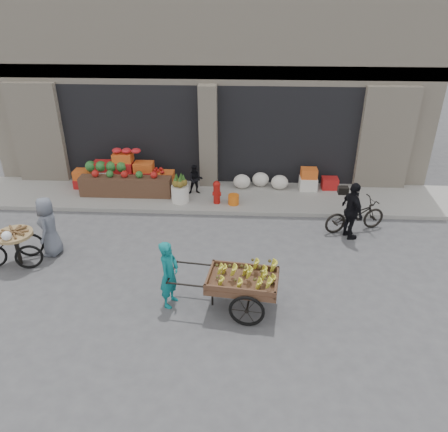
# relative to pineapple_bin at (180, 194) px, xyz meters

# --- Properties ---
(ground) EXTENTS (80.00, 80.00, 0.00)m
(ground) POSITION_rel_pineapple_bin_xyz_m (0.75, -3.60, -0.37)
(ground) COLOR #424244
(ground) RESTS_ON ground
(sidewalk) EXTENTS (18.00, 2.20, 0.12)m
(sidewalk) POSITION_rel_pineapple_bin_xyz_m (0.75, 0.50, -0.31)
(sidewalk) COLOR gray
(sidewalk) RESTS_ON ground
(building) EXTENTS (14.00, 6.45, 7.00)m
(building) POSITION_rel_pineapple_bin_xyz_m (0.75, 4.43, 3.00)
(building) COLOR beige
(building) RESTS_ON ground
(fruit_display) EXTENTS (3.10, 1.12, 1.24)m
(fruit_display) POSITION_rel_pineapple_bin_xyz_m (-1.73, 0.78, 0.30)
(fruit_display) COLOR #B11918
(fruit_display) RESTS_ON sidewalk
(pineapple_bin) EXTENTS (0.52, 0.52, 0.50)m
(pineapple_bin) POSITION_rel_pineapple_bin_xyz_m (0.00, 0.00, 0.00)
(pineapple_bin) COLOR silver
(pineapple_bin) RESTS_ON sidewalk
(fire_hydrant) EXTENTS (0.22, 0.22, 0.71)m
(fire_hydrant) POSITION_rel_pineapple_bin_xyz_m (1.10, -0.05, 0.13)
(fire_hydrant) COLOR #A5140F
(fire_hydrant) RESTS_ON sidewalk
(orange_bucket) EXTENTS (0.32, 0.32, 0.30)m
(orange_bucket) POSITION_rel_pineapple_bin_xyz_m (1.60, -0.10, -0.10)
(orange_bucket) COLOR orange
(orange_bucket) RESTS_ON sidewalk
(right_bay_goods) EXTENTS (3.35, 0.60, 0.70)m
(right_bay_goods) POSITION_rel_pineapple_bin_xyz_m (3.36, 1.10, 0.04)
(right_bay_goods) COLOR silver
(right_bay_goods) RESTS_ON sidewalk
(seated_person) EXTENTS (0.51, 0.43, 0.93)m
(seated_person) POSITION_rel_pineapple_bin_xyz_m (0.40, 0.60, 0.21)
(seated_person) COLOR black
(seated_person) RESTS_ON sidewalk
(banana_cart) EXTENTS (2.48, 1.25, 0.99)m
(banana_cart) POSITION_rel_pineapple_bin_xyz_m (1.87, -4.68, 0.35)
(banana_cart) COLOR brown
(banana_cart) RESTS_ON ground
(vendor_woman) EXTENTS (0.49, 0.62, 1.47)m
(vendor_woman) POSITION_rel_pineapple_bin_xyz_m (0.45, -4.60, 0.37)
(vendor_woman) COLOR #0F7074
(vendor_woman) RESTS_ON ground
(tricycle_cart) EXTENTS (1.45, 1.09, 0.95)m
(tricycle_cart) POSITION_rel_pineapple_bin_xyz_m (-3.36, -3.33, 0.20)
(tricycle_cart) COLOR #9E7F51
(tricycle_cart) RESTS_ON ground
(vendor_grey) EXTENTS (0.53, 0.77, 1.50)m
(vendor_grey) POSITION_rel_pineapple_bin_xyz_m (-2.75, -2.83, 0.38)
(vendor_grey) COLOR slate
(vendor_grey) RESTS_ON ground
(bicycle) EXTENTS (1.82, 1.09, 0.90)m
(bicycle) POSITION_rel_pineapple_bin_xyz_m (4.88, -1.27, 0.08)
(bicycle) COLOR black
(bicycle) RESTS_ON ground
(cyclist) EXTENTS (0.64, 0.98, 1.54)m
(cyclist) POSITION_rel_pineapple_bin_xyz_m (4.68, -1.67, 0.40)
(cyclist) COLOR black
(cyclist) RESTS_ON ground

